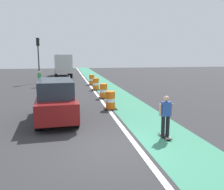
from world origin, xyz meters
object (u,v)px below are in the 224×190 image
Objects in this scene: traffic_barrel_front at (110,101)px; delivery_truck_down_block at (63,64)px; skateboarder_on_lane at (166,116)px; traffic_barrel_back at (96,84)px; parked_suv_nearest at (56,100)px; traffic_barrel_far at (92,80)px; traffic_light_corner at (38,52)px; pedestrian_crossing at (40,79)px; traffic_barrel_mid at (104,91)px.

traffic_barrel_front is 22.42m from delivery_truck_down_block.
skateboarder_on_lane is 1.55× the size of traffic_barrel_back.
parked_suv_nearest is 14.15m from traffic_barrel_far.
delivery_truck_down_block is 1.51× the size of traffic_light_corner.
parked_suv_nearest is 10.46m from traffic_barrel_back.
traffic_barrel_mid is at bearing -53.39° from pedestrian_crossing.
pedestrian_crossing is (-5.39, 7.25, 0.33)m from traffic_barrel_mid.
traffic_light_corner is at bearing 98.61° from parked_suv_nearest.
delivery_truck_down_block reaches higher than traffic_barrel_back.
traffic_light_corner is (-5.75, 2.99, 2.97)m from traffic_barrel_far.
traffic_barrel_far is at bearing -72.86° from delivery_truck_down_block.
traffic_barrel_front is at bearing -92.52° from traffic_barrel_mid.
skateboarder_on_lane is at bearing -71.28° from traffic_light_corner.
traffic_barrel_front is at bearing 102.84° from skateboarder_on_lane.
delivery_truck_down_block is at bearing 98.83° from skateboarder_on_lane.
parked_suv_nearest is at bearing -107.78° from traffic_barrel_back.
traffic_barrel_front is 1.00× the size of traffic_barrel_mid.
traffic_barrel_back is at bearing -29.27° from pedestrian_crossing.
traffic_barrel_mid is at bearing -89.10° from traffic_barrel_back.
traffic_barrel_far is at bearing 89.41° from traffic_barrel_front.
parked_suv_nearest is 4.31× the size of traffic_barrel_front.
traffic_light_corner reaches higher than pedestrian_crossing.
delivery_truck_down_block is (-3.15, 14.13, 1.31)m from traffic_barrel_back.
traffic_barrel_back is at bearing -77.41° from delivery_truck_down_block.
delivery_truck_down_block is 4.79× the size of pedestrian_crossing.
parked_suv_nearest is 4.31× the size of traffic_barrel_far.
traffic_light_corner is at bearing 152.54° from traffic_barrel_far.
parked_suv_nearest reaches higher than skateboarder_on_lane.
traffic_barrel_front is at bearing -69.25° from traffic_light_corner.
traffic_barrel_front is at bearing 31.60° from parked_suv_nearest.
traffic_barrel_mid is at bearing 87.48° from traffic_barrel_front.
traffic_barrel_back is 14.53m from delivery_truck_down_block.
pedestrian_crossing reaches higher than traffic_barrel_back.
parked_suv_nearest is at bearing -148.40° from traffic_barrel_front.
traffic_light_corner reaches higher than traffic_barrel_mid.
traffic_barrel_front is 11.87m from traffic_barrel_far.
traffic_barrel_mid is 9.04m from pedestrian_crossing.
traffic_barrel_mid is 1.00× the size of traffic_barrel_far.
traffic_barrel_front and traffic_barrel_far have the same top height.
traffic_barrel_mid is at bearing -80.06° from delivery_truck_down_block.
parked_suv_nearest is 2.92× the size of pedestrian_crossing.
delivery_truck_down_block reaches higher than pedestrian_crossing.
traffic_barrel_back is (-1.12, 13.39, -0.38)m from skateboarder_on_lane.
traffic_barrel_back and traffic_barrel_far have the same top height.
pedestrian_crossing is (-2.16, -11.15, -0.98)m from delivery_truck_down_block.
traffic_barrel_back is at bearing -90.35° from traffic_barrel_far.
parked_suv_nearest reaches higher than traffic_barrel_far.
pedestrian_crossing is (-6.44, 16.37, -0.05)m from skateboarder_on_lane.
traffic_barrel_mid is 0.14× the size of delivery_truck_down_block.
delivery_truck_down_block reaches higher than traffic_barrel_front.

